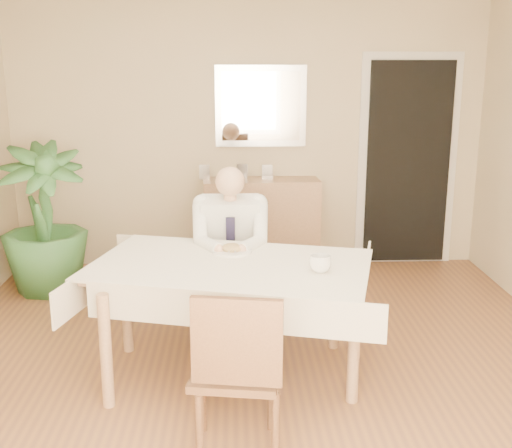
{
  "coord_description": "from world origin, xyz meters",
  "views": [
    {
      "loc": [
        -0.14,
        -3.65,
        1.98
      ],
      "look_at": [
        0.0,
        0.35,
        0.95
      ],
      "focal_mm": 45.0,
      "sensor_mm": 36.0,
      "label": 1
    }
  ],
  "objects_px": {
    "chair_far": "(231,257)",
    "sideboard": "(261,224)",
    "potted_palm": "(44,219)",
    "seated_man": "(231,246)",
    "chair_near": "(237,366)",
    "dining_table": "(230,276)",
    "coffee_mug": "(320,264)"
  },
  "relations": [
    {
      "from": "chair_far",
      "to": "sideboard",
      "type": "xyz_separation_m",
      "value": [
        0.29,
        1.3,
        -0.08
      ]
    },
    {
      "from": "dining_table",
      "to": "chair_near",
      "type": "height_order",
      "value": "chair_near"
    },
    {
      "from": "sideboard",
      "to": "dining_table",
      "type": "bearing_deg",
      "value": -100.32
    },
    {
      "from": "coffee_mug",
      "to": "sideboard",
      "type": "bearing_deg",
      "value": 95.97
    },
    {
      "from": "chair_near",
      "to": "sideboard",
      "type": "bearing_deg",
      "value": 94.11
    },
    {
      "from": "dining_table",
      "to": "coffee_mug",
      "type": "relative_size",
      "value": 15.13
    },
    {
      "from": "potted_palm",
      "to": "sideboard",
      "type": "bearing_deg",
      "value": 16.52
    },
    {
      "from": "seated_man",
      "to": "potted_palm",
      "type": "xyz_separation_m",
      "value": [
        -1.61,
        1.02,
        -0.04
      ]
    },
    {
      "from": "dining_table",
      "to": "sideboard",
      "type": "bearing_deg",
      "value": 97.0
    },
    {
      "from": "chair_near",
      "to": "seated_man",
      "type": "height_order",
      "value": "seated_man"
    },
    {
      "from": "sideboard",
      "to": "coffee_mug",
      "type": "bearing_deg",
      "value": -86.79
    },
    {
      "from": "dining_table",
      "to": "chair_near",
      "type": "relative_size",
      "value": 2.14
    },
    {
      "from": "dining_table",
      "to": "potted_palm",
      "type": "relative_size",
      "value": 1.51
    },
    {
      "from": "coffee_mug",
      "to": "dining_table",
      "type": "bearing_deg",
      "value": 161.33
    },
    {
      "from": "chair_near",
      "to": "potted_palm",
      "type": "distance_m",
      "value": 3.02
    },
    {
      "from": "chair_far",
      "to": "chair_near",
      "type": "bearing_deg",
      "value": -86.14
    },
    {
      "from": "seated_man",
      "to": "chair_near",
      "type": "bearing_deg",
      "value": -88.73
    },
    {
      "from": "dining_table",
      "to": "sideboard",
      "type": "xyz_separation_m",
      "value": [
        0.29,
        2.18,
        -0.23
      ]
    },
    {
      "from": "chair_near",
      "to": "potted_palm",
      "type": "height_order",
      "value": "potted_palm"
    },
    {
      "from": "chair_far",
      "to": "chair_near",
      "type": "relative_size",
      "value": 1.0
    },
    {
      "from": "dining_table",
      "to": "seated_man",
      "type": "height_order",
      "value": "seated_man"
    },
    {
      "from": "chair_near",
      "to": "seated_man",
      "type": "bearing_deg",
      "value": 100.1
    },
    {
      "from": "chair_far",
      "to": "sideboard",
      "type": "relative_size",
      "value": 0.84
    },
    {
      "from": "potted_palm",
      "to": "seated_man",
      "type": "bearing_deg",
      "value": -32.43
    },
    {
      "from": "chair_near",
      "to": "coffee_mug",
      "type": "distance_m",
      "value": 0.94
    },
    {
      "from": "sideboard",
      "to": "chair_near",
      "type": "bearing_deg",
      "value": -97.49
    },
    {
      "from": "dining_table",
      "to": "seated_man",
      "type": "bearing_deg",
      "value": 104.55
    },
    {
      "from": "chair_far",
      "to": "potted_palm",
      "type": "relative_size",
      "value": 0.71
    },
    {
      "from": "coffee_mug",
      "to": "sideboard",
      "type": "distance_m",
      "value": 2.4
    },
    {
      "from": "chair_near",
      "to": "potted_palm",
      "type": "bearing_deg",
      "value": 131.84
    },
    {
      "from": "coffee_mug",
      "to": "sideboard",
      "type": "xyz_separation_m",
      "value": [
        -0.25,
        2.36,
        -0.37
      ]
    },
    {
      "from": "chair_near",
      "to": "seated_man",
      "type": "relative_size",
      "value": 0.74
    }
  ]
}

